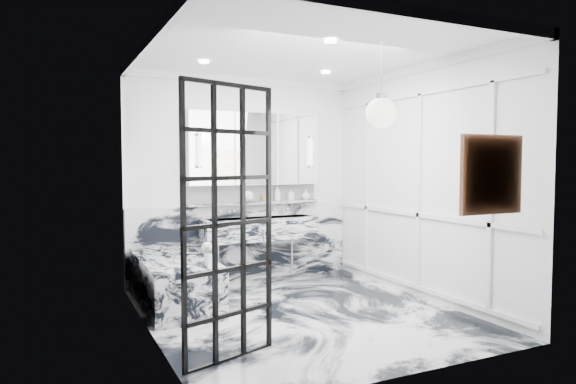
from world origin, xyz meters
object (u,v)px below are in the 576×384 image
crittall_door (229,224)px  mirror_cabinet (255,149)px  trough_sink (260,229)px  bathtub (174,281)px

crittall_door → mirror_cabinet: 3.00m
trough_sink → bathtub: size_ratio=0.97×
crittall_door → bathtub: bearing=72.2°
trough_sink → bathtub: 1.55m
crittall_door → bathtub: (-0.05, 1.80, -0.85)m
trough_sink → bathtub: (-1.33, -0.66, -0.45)m
crittall_door → trough_sink: bearing=43.2°
mirror_cabinet → trough_sink: bearing=-90.0°
trough_sink → mirror_cabinet: (-0.00, 0.17, 1.09)m
bathtub → crittall_door: bearing=-88.4°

